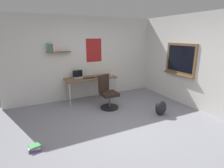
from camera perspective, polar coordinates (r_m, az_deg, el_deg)
name	(u,v)px	position (r m, az deg, el deg)	size (l,w,h in m)	color
ground_plane	(122,129)	(4.07, 3.19, -14.29)	(5.20, 5.20, 0.00)	gray
wall_back	(85,58)	(5.83, -8.72, 8.23)	(5.00, 0.30, 2.60)	silver
wall_right	(202,63)	(5.28, 27.21, 5.93)	(0.22, 5.00, 2.60)	silver
desk	(91,80)	(5.60, -6.85, 1.39)	(1.60, 0.61, 0.74)	brown
office_chair	(108,94)	(5.02, -1.43, -3.29)	(0.55, 0.56, 0.95)	black
laptop	(78,76)	(5.61, -10.87, 2.55)	(0.31, 0.21, 0.23)	#ADAFB5
keyboard	(89,78)	(5.49, -7.39, 1.95)	(0.37, 0.13, 0.02)	black
computer_mouse	(98,77)	(5.58, -4.68, 2.33)	(0.10, 0.06, 0.03)	#262628
coffee_mug	(111,74)	(5.82, -0.28, 3.22)	(0.08, 0.08, 0.09)	silver
backpack	(161,108)	(4.81, 15.53, -7.41)	(0.32, 0.22, 0.40)	#232328
book_stack_on_floor	(35,148)	(3.69, -23.61, -18.33)	(0.24, 0.20, 0.09)	#7A3D99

